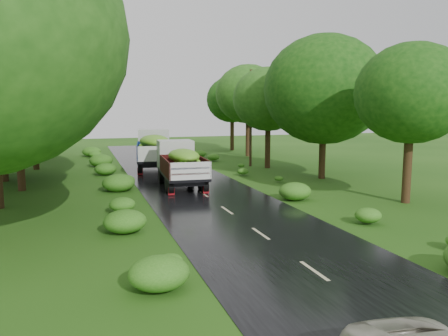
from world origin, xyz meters
name	(u,v)px	position (x,y,z in m)	size (l,w,h in m)	color
ground	(314,271)	(0.00, 0.00, 0.00)	(120.00, 120.00, 0.00)	#1C470F
road	(251,227)	(0.00, 5.00, 0.01)	(6.50, 80.00, 0.02)	black
road_lines	(242,221)	(0.00, 6.00, 0.02)	(0.12, 69.60, 0.00)	#BFB78C
truck_near	(180,162)	(-0.66, 14.97, 1.51)	(2.59, 6.45, 2.66)	black
truck_far	(154,147)	(-0.93, 23.01, 1.70)	(3.48, 7.43, 3.00)	black
utility_pole	(251,117)	(6.79, 22.22, 4.00)	(1.33, 0.46, 7.77)	#382616
trees_left	(10,75)	(-10.30, 19.17, 6.73)	(6.25, 34.80, 9.85)	black
trees_right	(282,96)	(9.03, 21.12, 5.67)	(5.52, 32.12, 7.73)	black
shrubs	(195,182)	(0.00, 14.00, 0.35)	(11.90, 44.00, 0.70)	#2D6B19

